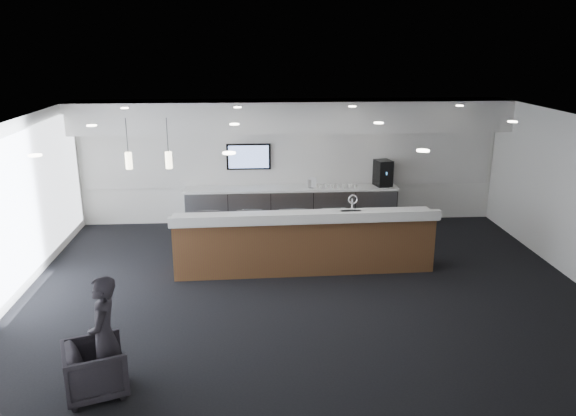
{
  "coord_description": "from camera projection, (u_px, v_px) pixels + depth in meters",
  "views": [
    {
      "loc": [
        -0.93,
        -9.25,
        4.26
      ],
      "look_at": [
        -0.23,
        1.3,
        1.13
      ],
      "focal_mm": 35.0,
      "sensor_mm": 36.0,
      "label": 1
    }
  ],
  "objects": [
    {
      "name": "alcove_panel",
      "position": [
        290.0,
        158.0,
        13.47
      ],
      "size": [
        9.8,
        0.06,
        1.4
      ],
      "primitive_type": "cube",
      "color": "silver",
      "rests_on": "back_wall"
    },
    {
      "name": "window_blinds_wall",
      "position": [
        12.0,
        214.0,
        9.38
      ],
      "size": [
        0.04,
        7.36,
        2.55
      ],
      "primitive_type": "cube",
      "color": "silver",
      "rests_on": "left_wall"
    },
    {
      "name": "pendant_right",
      "position": [
        130.0,
        159.0,
        10.05
      ],
      "size": [
        0.12,
        0.12,
        0.3
      ],
      "primitive_type": "cylinder",
      "color": "#FFF2C6",
      "rests_on": "ceiling"
    },
    {
      "name": "left_wall",
      "position": [
        9.0,
        214.0,
        9.38
      ],
      "size": [
        0.02,
        8.0,
        3.0
      ],
      "primitive_type": "cube",
      "color": "white",
      "rests_on": "ground"
    },
    {
      "name": "info_sign_left",
      "position": [
        310.0,
        184.0,
        13.24
      ],
      "size": [
        0.14,
        0.07,
        0.2
      ],
      "primitive_type": "cube",
      "rotation": [
        0.0,
        0.0,
        0.34
      ],
      "color": "silver",
      "rests_on": "back_credenza"
    },
    {
      "name": "coffee_machine",
      "position": [
        383.0,
        173.0,
        13.4
      ],
      "size": [
        0.44,
        0.52,
        0.62
      ],
      "rotation": [
        0.0,
        0.0,
        0.24
      ],
      "color": "black",
      "rests_on": "back_credenza"
    },
    {
      "name": "cup_4",
      "position": [
        332.0,
        186.0,
        13.27
      ],
      "size": [
        0.13,
        0.13,
        0.09
      ],
      "primitive_type": "imported",
      "rotation": [
        0.0,
        0.0,
        2.58
      ],
      "color": "white",
      "rests_on": "back_credenza"
    },
    {
      "name": "cup_3",
      "position": [
        338.0,
        186.0,
        13.28
      ],
      "size": [
        0.12,
        0.12,
        0.09
      ],
      "primitive_type": "imported",
      "rotation": [
        0.0,
        0.0,
        1.94
      ],
      "color": "white",
      "rests_on": "back_credenza"
    },
    {
      "name": "soffit_bulkhead",
      "position": [
        292.0,
        116.0,
        12.77
      ],
      "size": [
        10.0,
        0.9,
        0.7
      ],
      "primitive_type": "cube",
      "color": "silver",
      "rests_on": "back_wall"
    },
    {
      "name": "cup_6",
      "position": [
        321.0,
        186.0,
        13.25
      ],
      "size": [
        0.13,
        0.13,
        0.09
      ],
      "primitive_type": "imported",
      "rotation": [
        0.0,
        0.0,
        3.87
      ],
      "color": "white",
      "rests_on": "back_credenza"
    },
    {
      "name": "ceiling_can_lights",
      "position": [
        307.0,
        123.0,
        9.28
      ],
      "size": [
        7.0,
        5.0,
        0.02
      ],
      "primitive_type": null,
      "color": "white",
      "rests_on": "ceiling"
    },
    {
      "name": "ground",
      "position": [
        306.0,
        288.0,
        10.12
      ],
      "size": [
        10.0,
        10.0,
        0.0
      ],
      "primitive_type": "plane",
      "color": "black",
      "rests_on": "ground"
    },
    {
      "name": "cup_2",
      "position": [
        344.0,
        186.0,
        13.29
      ],
      "size": [
        0.12,
        0.12,
        0.09
      ],
      "primitive_type": "imported",
      "rotation": [
        0.0,
        0.0,
        1.29
      ],
      "color": "white",
      "rests_on": "back_credenza"
    },
    {
      "name": "back_credenza",
      "position": [
        291.0,
        206.0,
        13.47
      ],
      "size": [
        5.06,
        0.66,
        0.95
      ],
      "color": "gray",
      "rests_on": "ground"
    },
    {
      "name": "lounge_guest",
      "position": [
        104.0,
        337.0,
        6.9
      ],
      "size": [
        0.38,
        0.57,
        1.57
      ],
      "primitive_type": "imported",
      "rotation": [
        0.0,
        0.0,
        -1.57
      ],
      "color": "black",
      "rests_on": "ground"
    },
    {
      "name": "armchair",
      "position": [
        96.0,
        369.0,
        7.01
      ],
      "size": [
        0.95,
        0.94,
        0.68
      ],
      "primitive_type": "imported",
      "rotation": [
        0.0,
        0.0,
        1.92
      ],
      "color": "black",
      "rests_on": "ground"
    },
    {
      "name": "back_wall",
      "position": [
        290.0,
        161.0,
        13.52
      ],
      "size": [
        10.0,
        0.02,
        3.0
      ],
      "primitive_type": "cube",
      "color": "white",
      "rests_on": "ground"
    },
    {
      "name": "cup_5",
      "position": [
        327.0,
        186.0,
        13.26
      ],
      "size": [
        0.1,
        0.1,
        0.09
      ],
      "primitive_type": "imported",
      "rotation": [
        0.0,
        0.0,
        3.23
      ],
      "color": "white",
      "rests_on": "back_credenza"
    },
    {
      "name": "pendant_left",
      "position": [
        170.0,
        159.0,
        10.1
      ],
      "size": [
        0.12,
        0.12,
        0.3
      ],
      "primitive_type": "cylinder",
      "color": "#FFF2C6",
      "rests_on": "ceiling"
    },
    {
      "name": "wall_tv",
      "position": [
        249.0,
        157.0,
        13.33
      ],
      "size": [
        1.05,
        0.08,
        0.62
      ],
      "color": "black",
      "rests_on": "back_wall"
    },
    {
      "name": "service_counter",
      "position": [
        304.0,
        242.0,
        10.77
      ],
      "size": [
        5.03,
        0.97,
        1.49
      ],
      "rotation": [
        0.0,
        0.0,
        0.03
      ],
      "color": "brown",
      "rests_on": "ground"
    },
    {
      "name": "cup_0",
      "position": [
        356.0,
        186.0,
        13.3
      ],
      "size": [
        0.09,
        0.09,
        0.09
      ],
      "primitive_type": "imported",
      "color": "white",
      "rests_on": "back_credenza"
    },
    {
      "name": "cup_1",
      "position": [
        350.0,
        186.0,
        13.29
      ],
      "size": [
        0.13,
        0.13,
        0.09
      ],
      "primitive_type": "imported",
      "rotation": [
        0.0,
        0.0,
        0.65
      ],
      "color": "white",
      "rests_on": "back_credenza"
    },
    {
      "name": "ceiling",
      "position": [
        307.0,
        122.0,
        9.27
      ],
      "size": [
        10.0,
        8.0,
        0.02
      ],
      "primitive_type": "cube",
      "color": "black",
      "rests_on": "back_wall"
    },
    {
      "name": "info_sign_right",
      "position": [
        312.0,
        183.0,
        13.23
      ],
      "size": [
        0.19,
        0.07,
        0.25
      ],
      "primitive_type": "cube",
      "rotation": [
        0.0,
        0.0,
        -0.29
      ],
      "color": "silver",
      "rests_on": "back_credenza"
    }
  ]
}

